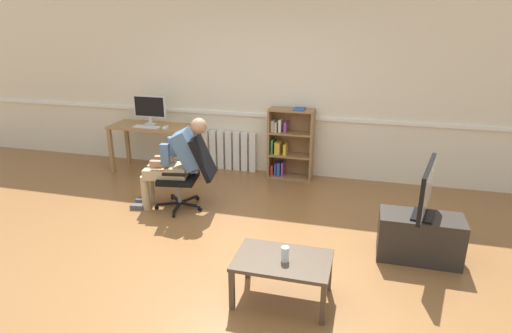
% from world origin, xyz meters
% --- Properties ---
extents(ground_plane, '(18.00, 18.00, 0.00)m').
position_xyz_m(ground_plane, '(0.00, 0.00, 0.00)').
color(ground_plane, brown).
extents(back_wall, '(12.00, 0.13, 2.70)m').
position_xyz_m(back_wall, '(0.00, 2.65, 1.35)').
color(back_wall, beige).
rests_on(back_wall, ground_plane).
extents(computer_desk, '(1.32, 0.57, 0.76)m').
position_xyz_m(computer_desk, '(-1.89, 2.15, 0.64)').
color(computer_desk, '#9E7547').
rests_on(computer_desk, ground_plane).
extents(imac_monitor, '(0.54, 0.14, 0.45)m').
position_xyz_m(imac_monitor, '(-1.95, 2.23, 1.02)').
color(imac_monitor, silver).
rests_on(imac_monitor, computer_desk).
extents(keyboard, '(0.42, 0.12, 0.02)m').
position_xyz_m(keyboard, '(-1.91, 2.01, 0.77)').
color(keyboard, white).
rests_on(keyboard, computer_desk).
extents(computer_mouse, '(0.06, 0.10, 0.03)m').
position_xyz_m(computer_mouse, '(-1.60, 2.03, 0.77)').
color(computer_mouse, white).
rests_on(computer_mouse, computer_desk).
extents(bookshelf, '(0.68, 0.29, 1.10)m').
position_xyz_m(bookshelf, '(0.23, 2.44, 0.53)').
color(bookshelf, olive).
rests_on(bookshelf, ground_plane).
extents(radiator, '(0.91, 0.08, 0.63)m').
position_xyz_m(radiator, '(-0.76, 2.54, 0.32)').
color(radiator, white).
rests_on(radiator, ground_plane).
extents(office_chair, '(0.80, 0.63, 0.97)m').
position_xyz_m(office_chair, '(-0.76, 0.97, 0.52)').
color(office_chair, black).
rests_on(office_chair, ground_plane).
extents(person_seated, '(1.04, 0.47, 1.21)m').
position_xyz_m(person_seated, '(-0.93, 0.95, 0.65)').
color(person_seated, tan).
rests_on(person_seated, ground_plane).
extents(tv_stand, '(0.82, 0.40, 0.48)m').
position_xyz_m(tv_stand, '(1.99, 0.44, 0.24)').
color(tv_stand, '#2D2823').
rests_on(tv_stand, ground_plane).
extents(tv_screen, '(0.26, 0.84, 0.55)m').
position_xyz_m(tv_screen, '(2.00, 0.44, 0.77)').
color(tv_screen, black).
rests_on(tv_screen, tv_stand).
extents(coffee_table, '(0.83, 0.55, 0.41)m').
position_xyz_m(coffee_table, '(0.78, -0.59, 0.36)').
color(coffee_table, '#4C3D2D').
rests_on(coffee_table, ground_plane).
extents(drinking_glass, '(0.07, 0.07, 0.13)m').
position_xyz_m(drinking_glass, '(0.80, -0.62, 0.47)').
color(drinking_glass, silver).
rests_on(drinking_glass, coffee_table).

